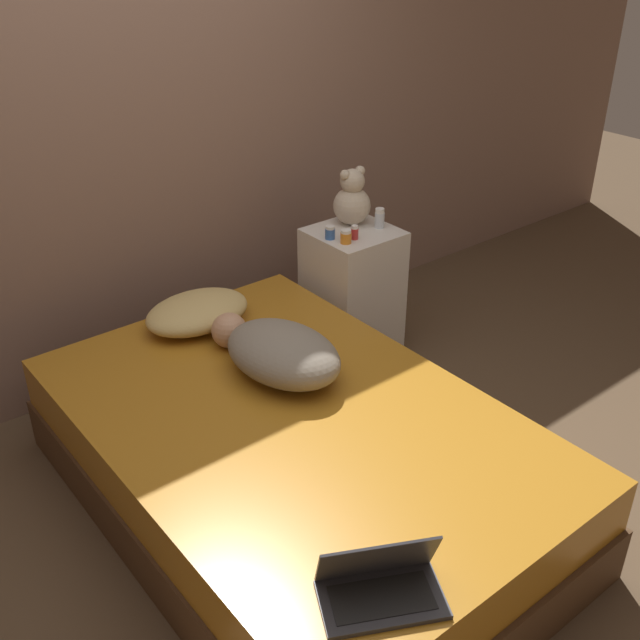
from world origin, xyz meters
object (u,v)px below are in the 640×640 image
(bottle_orange, at_px, (346,237))
(person_lying, at_px, (279,351))
(bottle_clear, at_px, (380,218))
(pillow, at_px, (197,312))
(laptop, at_px, (380,584))
(bottle_blue, at_px, (330,233))
(teddy_bear, at_px, (352,200))
(bottle_red, at_px, (355,232))

(bottle_orange, bearing_deg, person_lying, -149.88)
(bottle_clear, bearing_deg, pillow, 174.39)
(person_lying, distance_m, laptop, 1.19)
(bottle_orange, xyz_separation_m, bottle_blue, (-0.03, 0.09, -0.00))
(bottle_orange, distance_m, bottle_blue, 0.09)
(teddy_bear, height_order, bottle_clear, teddy_bear)
(bottle_orange, bearing_deg, bottle_blue, 107.03)
(teddy_bear, distance_m, bottle_clear, 0.17)
(pillow, xyz_separation_m, person_lying, (0.06, -0.55, 0.03))
(laptop, relative_size, bottle_blue, 6.00)
(bottle_blue, bearing_deg, bottle_clear, -8.93)
(pillow, xyz_separation_m, bottle_orange, (0.76, -0.14, 0.22))
(bottle_orange, xyz_separation_m, bottle_red, (0.07, 0.01, 0.00))
(bottle_orange, distance_m, bottle_red, 0.07)
(bottle_clear, xyz_separation_m, bottle_orange, (-0.26, -0.04, -0.02))
(bottle_clear, bearing_deg, bottle_blue, 171.07)
(person_lying, xyz_separation_m, bottle_orange, (0.70, 0.41, 0.19))
(teddy_bear, distance_m, bottle_orange, 0.27)
(teddy_bear, relative_size, bottle_orange, 4.36)
(teddy_bear, height_order, bottle_red, teddy_bear)
(teddy_bear, height_order, bottle_orange, teddy_bear)
(person_lying, xyz_separation_m, bottle_blue, (0.67, 0.49, 0.19))
(laptop, xyz_separation_m, bottle_blue, (1.13, 1.60, 0.24))
(teddy_bear, bearing_deg, pillow, -178.21)
(laptop, relative_size, bottle_red, 5.67)
(person_lying, bearing_deg, bottle_orange, 22.01)
(bottle_orange, bearing_deg, pillow, 169.36)
(laptop, bearing_deg, teddy_bear, 78.48)
(laptop, relative_size, teddy_bear, 1.35)
(pillow, bearing_deg, bottle_red, -9.14)
(bottle_blue, xyz_separation_m, bottle_red, (0.09, -0.08, 0.00))
(laptop, distance_m, bottle_blue, 1.97)
(bottle_clear, relative_size, bottle_orange, 1.51)
(laptop, distance_m, bottle_clear, 2.12)
(person_lying, height_order, bottle_blue, bottle_blue)
(person_lying, bearing_deg, pillow, 88.25)
(pillow, height_order, bottle_clear, bottle_clear)
(bottle_orange, bearing_deg, bottle_clear, 9.39)
(person_lying, height_order, bottle_red, bottle_red)
(teddy_bear, height_order, bottle_blue, teddy_bear)
(pillow, distance_m, teddy_bear, 1.00)
(teddy_bear, relative_size, bottle_clear, 2.88)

